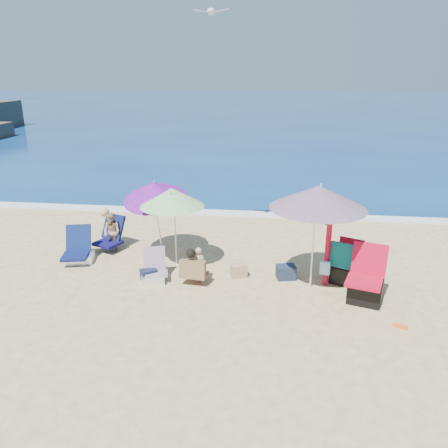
# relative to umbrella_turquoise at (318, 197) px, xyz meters

# --- Properties ---
(ground) EXTENTS (120.00, 120.00, 0.00)m
(ground) POSITION_rel_umbrella_turquoise_xyz_m (-1.56, -0.51, -1.89)
(ground) COLOR #D8BC84
(ground) RESTS_ON ground
(sea) EXTENTS (120.00, 80.00, 0.12)m
(sea) POSITION_rel_umbrella_turquoise_xyz_m (-1.56, 44.49, -1.94)
(sea) COLOR navy
(sea) RESTS_ON ground
(foam) EXTENTS (120.00, 0.50, 0.04)m
(foam) POSITION_rel_umbrella_turquoise_xyz_m (-1.56, 4.59, -1.87)
(foam) COLOR white
(foam) RESTS_ON ground
(umbrella_turquoise) EXTENTS (2.22, 2.22, 2.14)m
(umbrella_turquoise) POSITION_rel_umbrella_turquoise_xyz_m (0.00, 0.00, 0.00)
(umbrella_turquoise) COLOR white
(umbrella_turquoise) RESTS_ON ground
(umbrella_striped) EXTENTS (1.82, 1.82, 1.84)m
(umbrella_striped) POSITION_rel_umbrella_turquoise_xyz_m (-2.98, 0.60, -0.28)
(umbrella_striped) COLOR silver
(umbrella_striped) RESTS_ON ground
(umbrella_blue) EXTENTS (1.55, 1.60, 1.97)m
(umbrella_blue) POSITION_rel_umbrella_turquoise_xyz_m (-3.49, 1.06, -0.27)
(umbrella_blue) COLOR white
(umbrella_blue) RESTS_ON ground
(furled_umbrella) EXTENTS (0.18, 0.19, 1.46)m
(furled_umbrella) POSITION_rel_umbrella_turquoise_xyz_m (0.27, 0.17, -1.09)
(furled_umbrella) COLOR red
(furled_umbrella) RESTS_ON ground
(chair_navy) EXTENTS (0.73, 0.89, 0.79)m
(chair_navy) POSITION_rel_umbrella_turquoise_xyz_m (-5.22, 0.66, -1.68)
(chair_navy) COLOR #0D174A
(chair_navy) RESTS_ON ground
(chair_rainbow) EXTENTS (0.61, 0.72, 0.65)m
(chair_rainbow) POSITION_rel_umbrella_turquoise_xyz_m (-3.25, -0.10, -1.71)
(chair_rainbow) COLOR #D75A4B
(chair_rainbow) RESTS_ON ground
(camp_chair_left) EXTENTS (0.83, 0.87, 1.10)m
(camp_chair_left) POSITION_rel_umbrella_turquoise_xyz_m (0.95, -0.47, -1.56)
(camp_chair_left) COLOR red
(camp_chair_left) RESTS_ON ground
(camp_chair_right) EXTENTS (0.92, 0.74, 0.93)m
(camp_chair_right) POSITION_rel_umbrella_turquoise_xyz_m (0.64, 0.28, -1.55)
(camp_chair_right) COLOR #AA0C10
(camp_chair_right) RESTS_ON ground
(person_center) EXTENTS (0.57, 0.52, 0.78)m
(person_center) POSITION_rel_umbrella_turquoise_xyz_m (-2.36, -0.13, -1.51)
(person_center) COLOR tan
(person_center) RESTS_ON ground
(person_left) EXTENTS (0.75, 0.92, 1.05)m
(person_left) POSITION_rel_umbrella_turquoise_xyz_m (-4.70, 1.39, -1.41)
(person_left) COLOR tan
(person_left) RESTS_ON ground
(bag_navy_a) EXTENTS (0.39, 0.37, 0.25)m
(bag_navy_a) POSITION_rel_umbrella_turquoise_xyz_m (-3.36, -0.11, -1.76)
(bag_navy_a) COLOR #182035
(bag_navy_a) RESTS_ON ground
(bag_tan) EXTENTS (0.38, 0.33, 0.27)m
(bag_tan) POSITION_rel_umbrella_turquoise_xyz_m (-1.52, 0.30, -1.75)
(bag_tan) COLOR tan
(bag_tan) RESTS_ON ground
(bag_navy_b) EXTENTS (0.44, 0.37, 0.29)m
(bag_navy_b) POSITION_rel_umbrella_turquoise_xyz_m (-0.53, 0.33, -1.74)
(bag_navy_b) COLOR #1B273C
(bag_navy_b) RESTS_ON ground
(orange_item) EXTENTS (0.27, 0.19, 0.03)m
(orange_item) POSITION_rel_umbrella_turquoise_xyz_m (1.40, -1.34, -1.87)
(orange_item) COLOR #FF5E1A
(orange_item) RESTS_ON ground
(seagull) EXTENTS (0.79, 0.38, 0.14)m
(seagull) POSITION_rel_umbrella_turquoise_xyz_m (-2.30, 1.93, 3.42)
(seagull) COLOR silver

